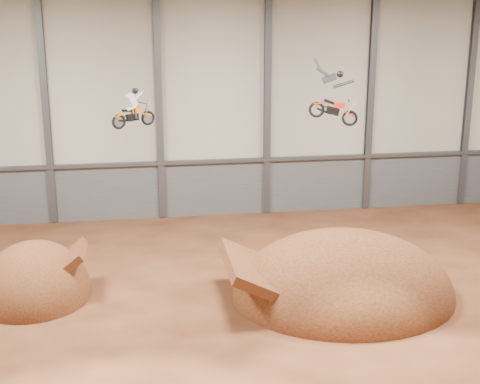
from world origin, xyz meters
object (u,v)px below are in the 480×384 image
(landing_ramp, at_px, (343,296))
(fmx_rider_b, at_px, (332,93))
(fmx_rider_a, at_px, (133,106))
(takeoff_ramp, at_px, (36,296))

(landing_ramp, relative_size, fmx_rider_b, 3.20)
(landing_ramp, height_order, fmx_rider_a, fmx_rider_a)
(landing_ramp, bearing_deg, takeoff_ramp, 171.28)
(fmx_rider_a, bearing_deg, fmx_rider_b, -29.69)
(takeoff_ramp, distance_m, landing_ramp, 14.22)
(landing_ramp, distance_m, fmx_rider_a, 13.19)
(takeoff_ramp, relative_size, fmx_rider_b, 1.84)
(fmx_rider_b, bearing_deg, takeoff_ramp, -158.08)
(takeoff_ramp, xyz_separation_m, landing_ramp, (14.06, -2.16, 0.00))
(takeoff_ramp, bearing_deg, fmx_rider_b, 6.49)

